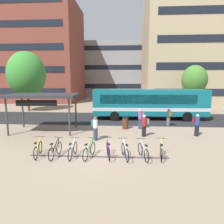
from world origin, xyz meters
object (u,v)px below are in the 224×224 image
object	(u,v)px
parked_bicycle_black_1	(55,150)
street_tree_1	(194,80)
commuter_grey_pack_0	(145,124)
city_bus	(150,103)
parked_bicycle_purple_4	(108,150)
commuter_grey_pack_3	(141,118)
parked_bicycle_white_5	(125,151)
parked_bicycle_yellow_7	(161,151)
parked_bicycle_silver_2	(73,150)
commuter_teal_pack_2	(95,127)
commuter_olive_pack_4	(169,116)
street_tree_0	(27,74)
transit_shelter	(43,97)
trash_bin	(125,123)
parked_bicycle_silver_6	(143,152)
parked_bicycle_yellow_0	(38,149)
parked_bicycle_green_3	(89,151)
commuter_maroon_pack_1	(197,124)

from	to	relation	value
parked_bicycle_black_1	street_tree_1	size ratio (longest dim) A/B	0.28
commuter_grey_pack_0	street_tree_1	distance (m)	16.64
city_bus	commuter_grey_pack_0	bearing A→B (deg)	-101.24
parked_bicycle_purple_4	commuter_grey_pack_3	xyz separation A→B (m)	(2.25, 6.53, 0.61)
parked_bicycle_white_5	street_tree_1	size ratio (longest dim) A/B	0.27
parked_bicycle_yellow_7	parked_bicycle_silver_2	bearing A→B (deg)	99.21
commuter_teal_pack_2	commuter_grey_pack_3	distance (m)	4.92
commuter_olive_pack_4	street_tree_0	distance (m)	19.38
parked_bicycle_purple_4	commuter_teal_pack_2	size ratio (longest dim) A/B	1.00
parked_bicycle_black_1	commuter_olive_pack_4	bearing A→B (deg)	-40.29
street_tree_0	street_tree_1	distance (m)	23.05
city_bus	parked_bicycle_purple_4	size ratio (longest dim) A/B	7.09
parked_bicycle_black_1	street_tree_1	bearing A→B (deg)	-31.57
parked_bicycle_white_5	parked_bicycle_yellow_7	bearing A→B (deg)	-98.70
parked_bicycle_black_1	transit_shelter	size ratio (longest dim) A/B	0.30
street_tree_0	parked_bicycle_yellow_7	bearing A→B (deg)	-45.72
parked_bicycle_white_5	commuter_grey_pack_0	bearing A→B (deg)	-31.45
parked_bicycle_black_1	trash_bin	world-z (taller)	trash_bin
commuter_grey_pack_3	trash_bin	size ratio (longest dim) A/B	1.68
parked_bicycle_silver_6	commuter_grey_pack_3	bearing A→B (deg)	-17.47
street_tree_0	street_tree_1	size ratio (longest dim) A/B	1.27
parked_bicycle_black_1	parked_bicycle_yellow_7	xyz separation A→B (m)	(5.79, 0.22, 0.00)
parked_bicycle_yellow_0	transit_shelter	bearing A→B (deg)	9.31
parked_bicycle_yellow_0	parked_bicycle_purple_4	bearing A→B (deg)	-98.05
parked_bicycle_yellow_0	parked_bicycle_green_3	distance (m)	2.90
commuter_grey_pack_0	commuter_maroon_pack_1	bearing A→B (deg)	167.85
parked_bicycle_yellow_0	commuter_teal_pack_2	size ratio (longest dim) A/B	1.00
transit_shelter	street_tree_1	size ratio (longest dim) A/B	0.92
commuter_grey_pack_3	parked_bicycle_black_1	bearing A→B (deg)	57.42
commuter_maroon_pack_1	commuter_grey_pack_3	world-z (taller)	commuter_grey_pack_3
parked_bicycle_yellow_7	commuter_maroon_pack_1	world-z (taller)	commuter_maroon_pack_1
city_bus	parked_bicycle_purple_4	world-z (taller)	city_bus
city_bus	parked_bicycle_black_1	bearing A→B (deg)	-121.26
parked_bicycle_silver_6	transit_shelter	distance (m)	9.62
parked_bicycle_white_5	street_tree_0	bearing A→B (deg)	27.39
parked_bicycle_black_1	street_tree_0	distance (m)	18.94
transit_shelter	parked_bicycle_silver_6	bearing A→B (deg)	-38.48
parked_bicycle_silver_2	parked_bicycle_yellow_7	distance (m)	4.83
parked_bicycle_yellow_0	parked_bicycle_silver_6	xyz separation A→B (m)	(5.83, 0.02, 0.00)
parked_bicycle_green_3	commuter_teal_pack_2	bearing A→B (deg)	15.30
parked_bicycle_black_1	commuter_olive_pack_4	world-z (taller)	commuter_olive_pack_4
parked_bicycle_black_1	trash_bin	bearing A→B (deg)	-25.69
commuter_maroon_pack_1	parked_bicycle_yellow_0	bearing A→B (deg)	-110.71
commuter_maroon_pack_1	commuter_grey_pack_3	bearing A→B (deg)	-161.09
street_tree_1	parked_bicycle_silver_2	bearing A→B (deg)	-124.25
parked_bicycle_silver_6	commuter_maroon_pack_1	bearing A→B (deg)	-57.94
parked_bicycle_yellow_7	street_tree_0	size ratio (longest dim) A/B	0.22
parked_bicycle_black_1	street_tree_0	world-z (taller)	street_tree_0
parked_bicycle_yellow_0	parked_bicycle_black_1	bearing A→B (deg)	-103.76
parked_bicycle_silver_2	parked_bicycle_yellow_7	bearing A→B (deg)	-86.98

